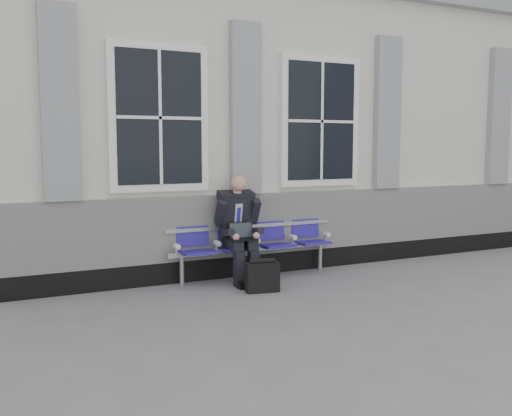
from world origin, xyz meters
TOP-DOWN VIEW (x-y plane):
  - ground at (0.00, 0.00)m, footprint 70.00×70.00m
  - station_building at (-0.02, 3.47)m, footprint 14.40×4.40m
  - bench at (-0.82, 1.32)m, footprint 2.60×0.47m
  - businessman at (-1.12, 1.18)m, footprint 0.62×0.83m
  - briefcase at (-1.09, 0.51)m, footprint 0.45×0.25m

SIDE VIEW (x-z plane):
  - ground at x=0.00m, z-range 0.00..0.00m
  - briefcase at x=-1.09m, z-range -0.02..0.42m
  - bench at x=-0.82m, z-range 0.10..1.01m
  - businessman at x=-1.12m, z-range 0.05..1.54m
  - station_building at x=-0.02m, z-range -0.02..4.47m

